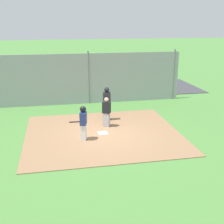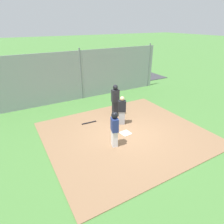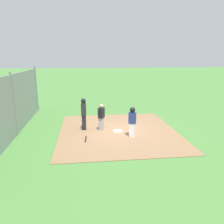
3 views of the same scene
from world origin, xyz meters
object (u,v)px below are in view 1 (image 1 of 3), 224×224
(umpire, at_px, (107,103))
(baseball_bat, at_px, (77,122))
(home_plate, at_px, (103,133))
(catcher, at_px, (107,112))
(runner, at_px, (83,121))
(parked_car_white, at_px, (121,80))
(parked_car_green, at_px, (42,84))

(umpire, height_order, baseball_bat, umpire)
(home_plate, relative_size, baseball_bat, 0.56)
(catcher, xyz_separation_m, runner, (1.30, 1.49, 0.11))
(catcher, xyz_separation_m, umpire, (-0.19, -0.97, 0.18))
(parked_car_white, xyz_separation_m, parked_car_green, (6.11, 0.36, 0.00))
(baseball_bat, bearing_deg, parked_car_green, -71.94)
(runner, distance_m, baseball_bat, 2.54)
(home_plate, height_order, parked_car_green, parked_car_green)
(catcher, relative_size, parked_car_green, 0.35)
(catcher, height_order, baseball_bat, catcher)
(umpire, distance_m, runner, 2.88)
(parked_car_white, height_order, parked_car_green, same)
(home_plate, height_order, umpire, umpire)
(umpire, bearing_deg, runner, -28.01)
(home_plate, height_order, catcher, catcher)
(parked_car_white, distance_m, parked_car_green, 6.12)
(catcher, relative_size, parked_car_white, 0.36)
(home_plate, distance_m, umpire, 2.16)
(baseball_bat, xyz_separation_m, parked_car_white, (-4.15, -7.65, 0.55))
(catcher, height_order, runner, runner)
(home_plate, xyz_separation_m, parked_car_white, (-3.06, -9.45, 0.57))
(catcher, xyz_separation_m, parked_car_white, (-2.72, -8.55, -0.19))
(home_plate, xyz_separation_m, baseball_bat, (1.10, -1.79, 0.02))
(catcher, bearing_deg, parked_car_white, -168.30)
(umpire, xyz_separation_m, parked_car_white, (-2.53, -7.58, -0.37))
(parked_car_green, bearing_deg, runner, 96.75)
(parked_car_green, bearing_deg, parked_car_white, 177.95)
(runner, bearing_deg, umpire, 74.80)
(home_plate, xyz_separation_m, parked_car_green, (3.05, -9.09, 0.57))
(catcher, bearing_deg, umpire, -161.55)
(umpire, bearing_deg, catcher, -7.67)
(catcher, relative_size, umpire, 0.84)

